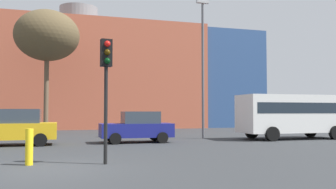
% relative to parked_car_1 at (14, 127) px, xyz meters
% --- Properties ---
extents(ground_plane, '(200.00, 200.00, 0.00)m').
position_rel_parked_car_1_xyz_m(ground_plane, '(1.89, -8.36, -0.91)').
color(ground_plane, '#2D3033').
extents(building_backdrop, '(40.07, 10.03, 12.84)m').
position_rel_parked_car_1_xyz_m(building_backdrop, '(3.95, 19.95, 4.53)').
color(building_backdrop, '#B2563D').
rests_on(building_backdrop, ground_plane).
extents(parked_car_1, '(4.23, 2.07, 1.83)m').
position_rel_parked_car_1_xyz_m(parked_car_1, '(0.00, 0.00, 0.00)').
color(parked_car_1, gold).
rests_on(parked_car_1, ground_plane).
extents(parked_car_2, '(3.94, 1.94, 1.71)m').
position_rel_parked_car_1_xyz_m(parked_car_2, '(6.30, 0.00, -0.06)').
color(parked_car_2, navy).
rests_on(parked_car_2, ground_plane).
extents(white_bus, '(6.80, 2.62, 2.72)m').
position_rel_parked_car_1_xyz_m(white_bus, '(16.10, -0.21, 0.71)').
color(white_bus, white).
rests_on(white_bus, ground_plane).
extents(traffic_light_island, '(0.39, 0.38, 4.08)m').
position_rel_parked_car_1_xyz_m(traffic_light_island, '(3.63, -7.87, 2.08)').
color(traffic_light_island, black).
rests_on(traffic_light_island, ground_plane).
extents(bare_tree_0, '(4.99, 4.99, 9.66)m').
position_rel_parked_car_1_xyz_m(bare_tree_0, '(1.13, 10.02, 6.72)').
color(bare_tree_0, brown).
rests_on(bare_tree_0, ground_plane).
extents(bollard_yellow_0, '(0.24, 0.24, 1.15)m').
position_rel_parked_car_1_xyz_m(bollard_yellow_0, '(1.28, -7.38, -0.33)').
color(bollard_yellow_0, yellow).
rests_on(bollard_yellow_0, ground_plane).
extents(street_lamp, '(0.80, 0.24, 8.85)m').
position_rel_parked_car_1_xyz_m(street_lamp, '(10.87, 1.66, 4.05)').
color(street_lamp, '#59595E').
rests_on(street_lamp, ground_plane).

